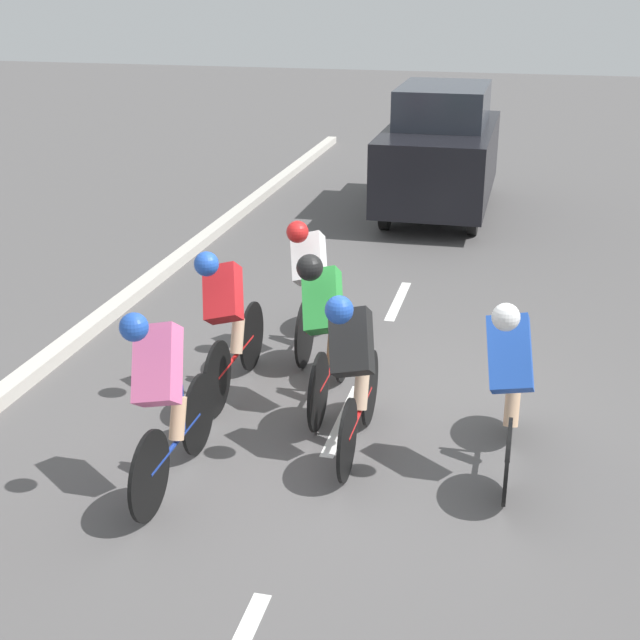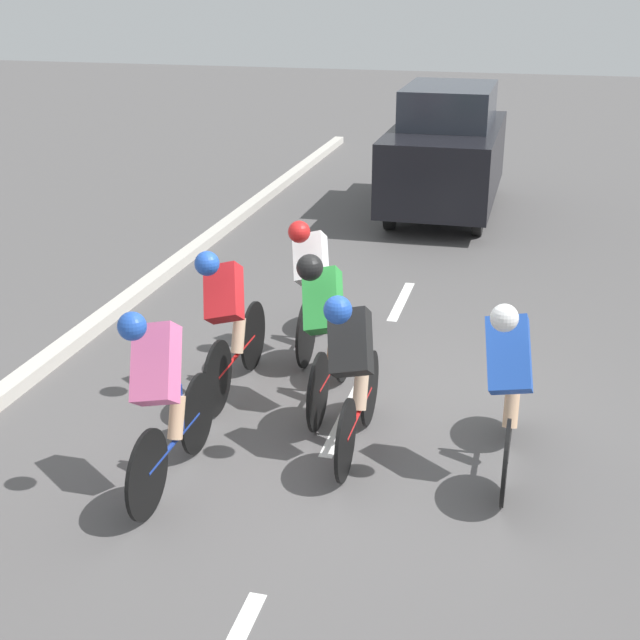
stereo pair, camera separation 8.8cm
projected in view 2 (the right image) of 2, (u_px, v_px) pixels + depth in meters
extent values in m
plane|color=#565454|center=(344.00, 418.00, 8.09)|extent=(60.00, 60.00, 0.00)
cube|color=white|center=(344.00, 419.00, 8.06)|extent=(0.12, 1.40, 0.01)
cube|color=white|center=(401.00, 301.00, 10.95)|extent=(0.12, 1.40, 0.01)
cube|color=beige|center=(27.00, 376.00, 8.77)|extent=(0.20, 27.16, 0.14)
cylinder|color=black|center=(512.00, 403.00, 7.64)|extent=(0.03, 0.67, 0.67)
cylinder|color=black|center=(505.00, 463.00, 6.70)|extent=(0.03, 0.67, 0.67)
cylinder|color=black|center=(509.00, 431.00, 7.17)|extent=(0.04, 1.04, 0.04)
cylinder|color=black|center=(512.00, 398.00, 7.26)|extent=(0.04, 0.04, 0.42)
cylinder|color=#1999D8|center=(510.00, 417.00, 7.18)|extent=(0.07, 0.07, 0.16)
cylinder|color=#DBAD84|center=(511.00, 406.00, 7.18)|extent=(0.12, 0.23, 0.36)
cube|color=blue|center=(509.00, 355.00, 6.83)|extent=(0.42, 0.50, 0.64)
sphere|color=white|center=(504.00, 318.00, 6.51)|extent=(0.21, 0.21, 0.21)
cylinder|color=black|center=(344.00, 346.00, 8.74)|extent=(0.03, 0.71, 0.71)
cylinder|color=black|center=(318.00, 392.00, 7.79)|extent=(0.03, 0.71, 0.71)
cylinder|color=red|center=(332.00, 368.00, 8.27)|extent=(0.04, 1.05, 0.04)
cylinder|color=red|center=(337.00, 340.00, 8.35)|extent=(0.04, 0.04, 0.42)
cylinder|color=white|center=(333.00, 356.00, 8.27)|extent=(0.07, 0.07, 0.16)
cylinder|color=#9E704C|center=(334.00, 347.00, 8.27)|extent=(0.12, 0.23, 0.36)
cube|color=green|center=(323.00, 301.00, 7.94)|extent=(0.44, 0.49, 0.63)
sphere|color=black|center=(310.00, 268.00, 7.61)|extent=(0.23, 0.23, 0.23)
cylinder|color=black|center=(370.00, 388.00, 7.90)|extent=(0.03, 0.68, 0.68)
cylinder|color=black|center=(346.00, 440.00, 7.02)|extent=(0.03, 0.68, 0.68)
cylinder|color=red|center=(358.00, 413.00, 7.46)|extent=(0.04, 0.98, 0.04)
cylinder|color=red|center=(363.00, 381.00, 7.54)|extent=(0.04, 0.04, 0.42)
cylinder|color=yellow|center=(360.00, 399.00, 7.47)|extent=(0.07, 0.07, 0.16)
cylinder|color=beige|center=(361.00, 390.00, 7.46)|extent=(0.12, 0.23, 0.36)
cube|color=black|center=(350.00, 342.00, 7.14)|extent=(0.43, 0.46, 0.60)
sphere|color=blue|center=(338.00, 310.00, 6.82)|extent=(0.22, 0.22, 0.22)
cylinder|color=black|center=(330.00, 299.00, 9.99)|extent=(0.03, 0.72, 0.72)
cylinder|color=black|center=(306.00, 333.00, 9.04)|extent=(0.03, 0.72, 0.72)
cylinder|color=red|center=(319.00, 315.00, 9.51)|extent=(0.04, 1.05, 0.04)
cylinder|color=red|center=(323.00, 291.00, 9.60)|extent=(0.04, 0.04, 0.42)
cylinder|color=white|center=(320.00, 305.00, 9.52)|extent=(0.07, 0.07, 0.16)
cylinder|color=#9E704C|center=(321.00, 297.00, 9.52)|extent=(0.12, 0.23, 0.36)
cube|color=white|center=(311.00, 258.00, 9.20)|extent=(0.44, 0.45, 0.59)
sphere|color=red|center=(299.00, 232.00, 8.89)|extent=(0.22, 0.22, 0.22)
cylinder|color=black|center=(198.00, 414.00, 7.43)|extent=(0.03, 0.69, 0.69)
cylinder|color=black|center=(147.00, 475.00, 6.53)|extent=(0.03, 0.69, 0.69)
cylinder|color=navy|center=(174.00, 442.00, 6.98)|extent=(0.04, 1.00, 0.04)
cylinder|color=navy|center=(181.00, 408.00, 7.06)|extent=(0.04, 0.04, 0.42)
cylinder|color=green|center=(176.00, 428.00, 6.99)|extent=(0.07, 0.07, 0.16)
cylinder|color=#DBAD84|center=(177.00, 417.00, 6.99)|extent=(0.12, 0.23, 0.36)
cube|color=pink|center=(156.00, 364.00, 6.65)|extent=(0.43, 0.50, 0.65)
sphere|color=blue|center=(132.00, 326.00, 6.32)|extent=(0.21, 0.21, 0.21)
cylinder|color=black|center=(253.00, 336.00, 9.00)|extent=(0.03, 0.70, 0.70)
cylinder|color=black|center=(217.00, 378.00, 8.06)|extent=(0.03, 0.70, 0.70)
cylinder|color=red|center=(236.00, 356.00, 8.53)|extent=(0.04, 1.04, 0.04)
cylinder|color=red|center=(242.00, 329.00, 8.62)|extent=(0.04, 0.04, 0.42)
cylinder|color=white|center=(238.00, 344.00, 8.54)|extent=(0.07, 0.07, 0.16)
cylinder|color=beige|center=(238.00, 335.00, 8.54)|extent=(0.12, 0.23, 0.36)
cube|color=red|center=(224.00, 293.00, 8.21)|extent=(0.44, 0.46, 0.60)
sphere|color=blue|center=(207.00, 264.00, 7.90)|extent=(0.22, 0.22, 0.22)
cylinder|color=black|center=(478.00, 215.00, 13.57)|extent=(0.14, 0.64, 0.64)
cylinder|color=black|center=(391.00, 209.00, 13.88)|extent=(0.14, 0.64, 0.64)
cylinder|color=black|center=(490.00, 182.00, 15.70)|extent=(0.14, 0.64, 0.64)
cylinder|color=black|center=(413.00, 178.00, 16.01)|extent=(0.14, 0.64, 0.64)
cube|color=black|center=(445.00, 161.00, 14.58)|extent=(1.70, 3.80, 1.13)
cube|color=#2D333D|center=(449.00, 105.00, 14.44)|extent=(1.39, 2.09, 0.62)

